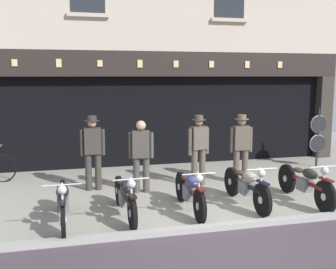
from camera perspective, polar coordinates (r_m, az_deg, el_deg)
name	(u,v)px	position (r m, az deg, el deg)	size (l,w,h in m)	color
ground	(247,259)	(6.24, 11.26, -16.97)	(23.44, 22.00, 0.18)	gray
shop_facade	(145,101)	(13.31, -3.28, 4.74)	(11.74, 4.42, 6.68)	black
motorcycle_left	(63,201)	(7.41, -14.77, -9.21)	(0.62, 2.06, 0.90)	black
motorcycle_center_left	(125,196)	(7.55, -6.12, -8.66)	(0.62, 2.02, 0.90)	black
motorcycle_center	(190,191)	(7.81, 3.15, -8.01)	(0.62, 1.93, 0.91)	black
motorcycle_center_right	(246,185)	(8.30, 11.13, -7.13)	(0.62, 2.00, 0.91)	black
motorcycle_right	(305,182)	(8.82, 19.01, -6.48)	(0.62, 2.07, 0.91)	black
salesman_left	(93,149)	(9.28, -10.69, -2.08)	(0.56, 0.34, 1.72)	#38332D
shopkeeper_center	(141,153)	(8.98, -3.86, -2.62)	(0.55, 0.29, 1.64)	#47423D
salesman_right	(199,147)	(9.51, 4.38, -1.79)	(0.55, 0.33, 1.70)	brown
assistant_far_right	(241,145)	(9.89, 10.40, -1.54)	(0.56, 0.34, 1.69)	brown
tyre_sign_pole	(318,134)	(12.25, 20.63, 0.02)	(0.51, 0.06, 1.71)	#232328
advert_board_near	(98,107)	(11.53, -10.01, 3.89)	(0.80, 0.03, 0.98)	beige
advert_board_far	(60,112)	(11.51, -15.20, 3.10)	(0.77, 0.03, 0.91)	beige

